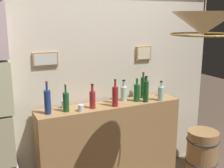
# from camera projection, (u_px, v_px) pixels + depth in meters

# --- Properties ---
(panelled_rear_partition) EXTENTS (3.05, 0.15, 2.75)m
(panelled_rear_partition) POSITION_uv_depth(u_px,v_px,m) (101.00, 67.00, 3.34)
(panelled_rear_partition) COLOR beige
(panelled_rear_partition) RESTS_ON ground
(bar_shelf_unit) EXTENTS (1.70, 0.34, 1.04)m
(bar_shelf_unit) POSITION_uv_depth(u_px,v_px,m) (110.00, 146.00, 3.34)
(bar_shelf_unit) COLOR #9E7547
(bar_shelf_unit) RESTS_ON ground
(liquor_bottle_amaro) EXTENTS (0.07, 0.07, 0.31)m
(liquor_bottle_amaro) POSITION_uv_depth(u_px,v_px,m) (115.00, 96.00, 3.12)
(liquor_bottle_amaro) COLOR maroon
(liquor_bottle_amaro) RESTS_ON bar_shelf_unit
(liquor_bottle_whiskey) EXTENTS (0.06, 0.06, 0.30)m
(liquor_bottle_whiskey) POSITION_uv_depth(u_px,v_px,m) (66.00, 102.00, 2.95)
(liquor_bottle_whiskey) COLOR #194F25
(liquor_bottle_whiskey) RESTS_ON bar_shelf_unit
(liquor_bottle_brandy) EXTENTS (0.07, 0.07, 0.28)m
(liquor_bottle_brandy) POSITION_uv_depth(u_px,v_px,m) (137.00, 92.00, 3.31)
(liquor_bottle_brandy) COLOR #185925
(liquor_bottle_brandy) RESTS_ON bar_shelf_unit
(liquor_bottle_rye) EXTENTS (0.06, 0.06, 0.32)m
(liquor_bottle_rye) POSITION_uv_depth(u_px,v_px,m) (143.00, 87.00, 3.45)
(liquor_bottle_rye) COLOR #1A5623
(liquor_bottle_rye) RESTS_ON bar_shelf_unit
(liquor_bottle_tequila) EXTENTS (0.06, 0.06, 0.25)m
(liquor_bottle_tequila) POSITION_uv_depth(u_px,v_px,m) (115.00, 95.00, 3.25)
(liquor_bottle_tequila) COLOR #194E27
(liquor_bottle_tequila) RESTS_ON bar_shelf_unit
(liquor_bottle_port) EXTENTS (0.07, 0.07, 0.27)m
(liquor_bottle_port) POSITION_uv_depth(u_px,v_px,m) (92.00, 99.00, 3.06)
(liquor_bottle_port) COLOR maroon
(liquor_bottle_port) RESTS_ON bar_shelf_unit
(liquor_bottle_scotch) EXTENTS (0.07, 0.07, 0.34)m
(liquor_bottle_scotch) POSITION_uv_depth(u_px,v_px,m) (48.00, 102.00, 2.87)
(liquor_bottle_scotch) COLOR navy
(liquor_bottle_scotch) RESTS_ON bar_shelf_unit
(liquor_bottle_vermouth) EXTENTS (0.06, 0.06, 0.31)m
(liquor_bottle_vermouth) POSITION_uv_depth(u_px,v_px,m) (146.00, 91.00, 3.28)
(liquor_bottle_vermouth) COLOR #184D20
(liquor_bottle_vermouth) RESTS_ON bar_shelf_unit
(liquor_bottle_vodka) EXTENTS (0.07, 0.07, 0.24)m
(liquor_bottle_vodka) POSITION_uv_depth(u_px,v_px,m) (161.00, 93.00, 3.35)
(liquor_bottle_vodka) COLOR #ACD8C5
(liquor_bottle_vodka) RESTS_ON bar_shelf_unit
(liquor_bottle_bourbon) EXTENTS (0.08, 0.08, 0.25)m
(liquor_bottle_bourbon) POSITION_uv_depth(u_px,v_px,m) (124.00, 93.00, 3.34)
(liquor_bottle_bourbon) COLOR silver
(liquor_bottle_bourbon) RESTS_ON bar_shelf_unit
(glass_tumbler_rocks) EXTENTS (0.06, 0.06, 0.07)m
(glass_tumbler_rocks) POSITION_uv_depth(u_px,v_px,m) (81.00, 108.00, 2.97)
(glass_tumbler_rocks) COLOR silver
(glass_tumbler_rocks) RESTS_ON bar_shelf_unit
(glass_tumbler_highball) EXTENTS (0.06, 0.06, 0.09)m
(glass_tumbler_highball) POSITION_uv_depth(u_px,v_px,m) (64.00, 104.00, 3.08)
(glass_tumbler_highball) COLOR silver
(glass_tumbler_highball) RESTS_ON bar_shelf_unit
(glass_tumbler_shot) EXTENTS (0.06, 0.06, 0.10)m
(glass_tumbler_shot) POSITION_uv_depth(u_px,v_px,m) (162.00, 92.00, 3.56)
(glass_tumbler_shot) COLOR silver
(glass_tumbler_shot) RESTS_ON bar_shelf_unit
(pendant_lamp) EXTENTS (0.53, 0.53, 0.52)m
(pendant_lamp) POSITION_uv_depth(u_px,v_px,m) (203.00, 24.00, 2.28)
(pendant_lamp) COLOR beige
(wooden_barrel) EXTENTS (0.43, 0.43, 0.55)m
(wooden_barrel) POSITION_uv_depth(u_px,v_px,m) (202.00, 150.00, 3.76)
(wooden_barrel) COLOR #9E7547
(wooden_barrel) RESTS_ON ground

